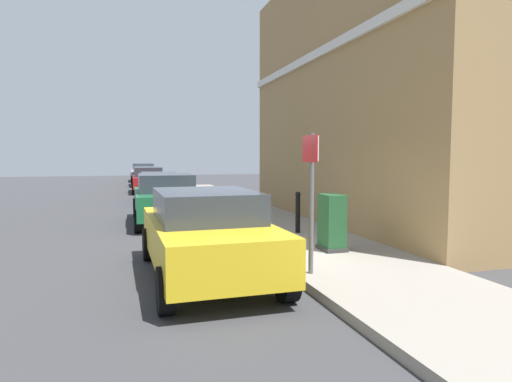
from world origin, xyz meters
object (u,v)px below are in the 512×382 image
Objects in this scene: utility_cabinet at (332,224)px; bollard_near_cabinet at (298,211)px; car_red at (148,180)px; street_sign at (311,182)px; car_blue at (159,186)px; car_black at (146,176)px; car_white at (143,172)px; car_yellow at (206,232)px; car_green at (165,198)px.

utility_cabinet is 1.11× the size of bollard_near_cabinet.
car_red is 1.75× the size of street_sign.
car_blue is 1.84× the size of street_sign.
car_black reaches higher than utility_cabinet.
car_black is 3.69× the size of utility_cabinet.
car_black is 5.79m from car_white.
car_red is at bearing 95.07° from street_sign.
car_yellow is 4.07m from bollard_near_cabinet.
car_blue reaches higher than bollard_near_cabinet.
street_sign is at bearing -126.29° from utility_cabinet.
bollard_near_cabinet is (2.81, -27.05, -0.04)m from car_white.
car_yellow is 18.43m from car_red.
car_black is (-0.11, 11.12, -0.02)m from car_blue.
street_sign reaches higher than car_black.
utility_cabinet is (2.73, 0.78, -0.10)m from car_yellow.
car_green reaches higher than utility_cabinet.
car_white is (-0.09, 16.91, 0.03)m from car_blue.
car_red is at bearing 0.17° from car_green.
car_blue is at bearing -1.66° from car_yellow.
street_sign is (1.60, -0.77, 0.88)m from car_yellow.
street_sign is at bearing -173.46° from car_blue.
car_blue is 12.56m from utility_cabinet.
car_red is 5.76m from car_black.
car_green is at bearing 117.21° from utility_cabinet.
car_yellow is 0.97× the size of car_white.
car_red reaches higher than bollard_near_cabinet.
car_white reaches higher than utility_cabinet.
car_black is 21.45m from bollard_near_cabinet.
bollard_near_cabinet is at bearing -168.59° from car_red.
car_green reaches higher than car_white.
car_yellow is at bearing -178.99° from car_red.
bollard_near_cabinet is at bearing -172.78° from car_black.
car_yellow reaches higher than car_black.
car_red is 11.55m from car_white.
utility_cabinet is at bearing -152.42° from car_green.
car_black is 23.56m from utility_cabinet.
car_yellow is 29.97m from car_white.
car_green is at bearing 0.15° from car_yellow.
car_yellow is 3.77× the size of utility_cabinet.
car_white is (0.02, 29.97, -0.03)m from car_yellow.
utility_cabinet is (2.88, -5.61, -0.10)m from car_green.
car_red is 15.78m from bollard_near_cabinet.
car_blue is at bearing 102.05° from utility_cabinet.
car_green is 6.30m from utility_cabinet.
car_white is at bearing -1.22° from car_yellow.
bollard_near_cabinet is at bearing -173.35° from car_white.
car_blue is at bearing 96.13° from street_sign.
car_blue is 11.12m from car_black.
street_sign is at bearing -116.88° from car_yellow.
car_green is at bearing 179.15° from car_black.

